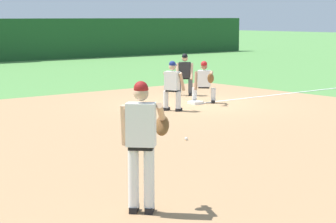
{
  "coord_description": "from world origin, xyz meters",
  "views": [
    {
      "loc": [
        -13.59,
        -15.23,
        2.74
      ],
      "look_at": [
        -5.78,
        -5.69,
        0.94
      ],
      "focal_mm": 70.0,
      "sensor_mm": 36.0,
      "label": 1
    }
  ],
  "objects_px": {
    "first_baseman": "(204,80)",
    "baserunner": "(172,84)",
    "pitcher": "(143,138)",
    "baseball": "(186,139)",
    "first_base_bag": "(196,103)",
    "umpire": "(185,73)"
  },
  "relations": [
    {
      "from": "first_base_bag",
      "to": "pitcher",
      "type": "bearing_deg",
      "value": -135.37
    },
    {
      "from": "baseball",
      "to": "first_baseman",
      "type": "height_order",
      "value": "first_baseman"
    },
    {
      "from": "first_baseman",
      "to": "pitcher",
      "type": "bearing_deg",
      "value": -136.63
    },
    {
      "from": "baseball",
      "to": "baserunner",
      "type": "height_order",
      "value": "baserunner"
    },
    {
      "from": "baseball",
      "to": "umpire",
      "type": "xyz_separation_m",
      "value": [
        5.43,
        6.36,
        0.76
      ]
    },
    {
      "from": "first_base_bag",
      "to": "umpire",
      "type": "height_order",
      "value": "umpire"
    },
    {
      "from": "first_base_bag",
      "to": "first_baseman",
      "type": "relative_size",
      "value": 0.28
    },
    {
      "from": "pitcher",
      "to": "umpire",
      "type": "xyz_separation_m",
      "value": [
        9.44,
        10.06,
        -0.27
      ]
    },
    {
      "from": "baseball",
      "to": "umpire",
      "type": "height_order",
      "value": "umpire"
    },
    {
      "from": "umpire",
      "to": "first_base_bag",
      "type": "bearing_deg",
      "value": -122.12
    },
    {
      "from": "first_base_bag",
      "to": "baserunner",
      "type": "bearing_deg",
      "value": -155.53
    },
    {
      "from": "umpire",
      "to": "baserunner",
      "type": "bearing_deg",
      "value": -136.15
    },
    {
      "from": "baseball",
      "to": "baserunner",
      "type": "distance_m",
      "value": 4.63
    },
    {
      "from": "first_baseman",
      "to": "baserunner",
      "type": "bearing_deg",
      "value": -160.02
    },
    {
      "from": "first_baseman",
      "to": "baserunner",
      "type": "distance_m",
      "value": 2.01
    },
    {
      "from": "first_base_bag",
      "to": "first_baseman",
      "type": "xyz_separation_m",
      "value": [
        0.36,
        -0.01,
        0.69
      ]
    },
    {
      "from": "first_baseman",
      "to": "umpire",
      "type": "relative_size",
      "value": 0.92
    },
    {
      "from": "baseball",
      "to": "baserunner",
      "type": "relative_size",
      "value": 0.05
    },
    {
      "from": "umpire",
      "to": "pitcher",
      "type": "bearing_deg",
      "value": -133.18
    },
    {
      "from": "baserunner",
      "to": "first_baseman",
      "type": "bearing_deg",
      "value": 19.98
    },
    {
      "from": "baseball",
      "to": "umpire",
      "type": "bearing_deg",
      "value": 49.49
    },
    {
      "from": "first_base_bag",
      "to": "baseball",
      "type": "bearing_deg",
      "value": -133.67
    }
  ]
}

